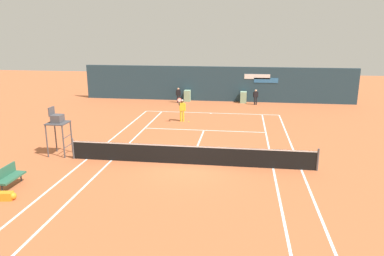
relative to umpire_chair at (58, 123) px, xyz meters
The scene contains 10 objects.
ground_plane 7.19m from the umpire_chair, ahead, with size 80.00×80.00×0.01m.
tennis_net 7.10m from the umpire_chair, ahead, with size 12.10×0.10×1.07m.
sponsor_back_wall 17.91m from the umpire_chair, 67.07° to the left, with size 25.00×1.02×3.19m.
umpire_chair is the anchor object (origin of this frame).
player_bench 4.39m from the umpire_chair, 91.04° to the right, with size 0.54×1.44×0.88m.
equipment_bag 5.60m from the umpire_chair, 85.53° to the right, with size 1.06×0.44×0.32m.
player_on_baseline 9.66m from the umpire_chair, 57.73° to the left, with size 0.51×0.76×1.82m.
ball_kid_right_post 18.47m from the umpire_chair, 55.12° to the left, with size 0.45×0.21×1.36m.
ball_kid_left_post 15.59m from the umpire_chair, 76.51° to the left, with size 0.46×0.19×1.37m.
tennis_ball_mid_court 9.89m from the umpire_chair, 54.51° to the left, with size 0.07×0.07×0.07m, color #CCE033.
Camera 1 is at (2.44, -16.64, 6.30)m, focal length 34.19 mm.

